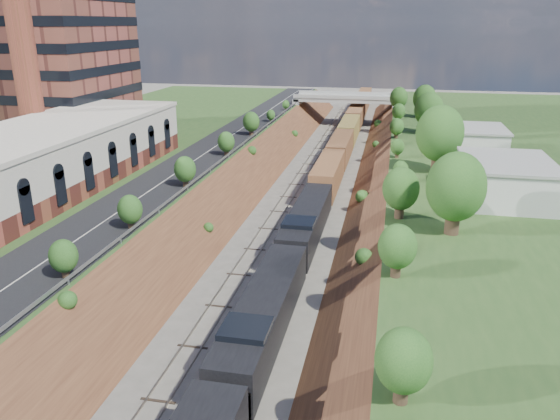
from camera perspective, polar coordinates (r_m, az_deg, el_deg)
The scene contains 14 objects.
platform_left at distance 84.13m, azimuth -20.39°, elevation 3.54°, with size 44.00×180.00×5.00m, color #2E5021.
embankment_left at distance 75.70m, azimuth -5.85°, elevation 1.03°, with size 7.07×180.00×7.07m, color brown.
embankment_right at distance 72.39m, azimuth 11.01°, elevation -0.07°, with size 7.07×180.00×7.07m, color brown.
rail_left_track at distance 73.65m, azimuth 0.39°, elevation 0.70°, with size 1.58×180.00×0.18m, color gray.
rail_right_track at distance 72.86m, azimuth 4.41°, elevation 0.43°, with size 1.58×180.00×0.18m, color gray.
road at distance 75.77m, azimuth -9.24°, elevation 4.88°, with size 8.00×180.00×0.10m, color black.
guardrail at distance 74.12m, azimuth -6.34°, elevation 5.09°, with size 0.10×171.00×0.70m.
smokestack at distance 79.95m, azimuth -25.81°, elevation 18.51°, with size 3.20×3.20×40.00m, color brown.
overpass at distance 132.31m, azimuth 6.93°, elevation 10.93°, with size 24.50×8.30×7.40m.
white_building_near at distance 63.91m, azimuth 22.51°, elevation 2.82°, with size 9.00×12.00×4.00m, color silver.
white_building_far at distance 85.01m, azimuth 19.67°, elevation 6.76°, with size 8.00×10.00×3.60m, color silver.
tree_right_large at distance 50.84m, azimuth 17.91°, elevation 2.25°, with size 5.25×5.25×7.61m.
tree_left_crest at distance 40.05m, azimuth -24.73°, elevation -6.73°, with size 2.45×2.45×3.55m.
freight_train at distance 92.63m, azimuth 6.20°, elevation 6.11°, with size 3.23×164.24×4.78m.
Camera 1 is at (11.13, -8.55, 23.26)m, focal length 35.00 mm.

